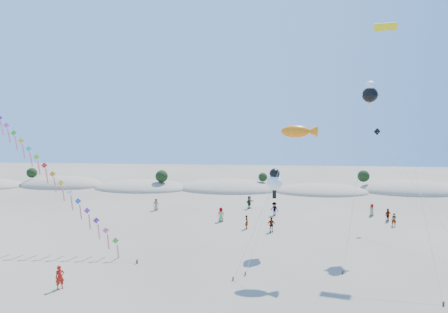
# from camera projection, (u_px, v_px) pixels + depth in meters

# --- Properties ---
(dune_ridge) EXTENTS (145.30, 11.49, 5.57)m
(dune_ridge) POSITION_uv_depth(u_px,v_px,m) (235.00, 189.00, 67.49)
(dune_ridge) COLOR gray
(dune_ridge) RESTS_ON ground
(kite_train) EXTENTS (26.43, 11.19, 20.00)m
(kite_train) POSITION_uv_depth(u_px,v_px,m) (22.00, 143.00, 38.99)
(kite_train) COLOR #3F2D1E
(kite_train) RESTS_ON ground
(fish_kite) EXTENTS (7.11, 5.48, 12.22)m
(fish_kite) POSITION_uv_depth(u_px,v_px,m) (299.00, 132.00, 32.80)
(fish_kite) COLOR #3F2D1E
(fish_kite) RESTS_ON ground
(cartoon_kite_low) EXTENTS (3.43, 7.42, 7.98)m
(cartoon_kite_low) POSITION_uv_depth(u_px,v_px,m) (274.00, 181.00, 36.26)
(cartoon_kite_low) COLOR #3F2D1E
(cartoon_kite_low) RESTS_ON ground
(cartoon_kite_high) EXTENTS (5.49, 10.44, 16.64)m
(cartoon_kite_high) POSITION_uv_depth(u_px,v_px,m) (370.00, 93.00, 38.48)
(cartoon_kite_high) COLOR #3F2D1E
(cartoon_kite_high) RESTS_ON ground
(parafoil_kite) EXTENTS (2.17, 14.34, 22.24)m
(parafoil_kite) POSITION_uv_depth(u_px,v_px,m) (387.00, 32.00, 36.83)
(parafoil_kite) COLOR #3F2D1E
(parafoil_kite) RESTS_ON ground
(dark_kite) EXTENTS (4.35, 14.86, 11.64)m
(dark_kite) POSITION_uv_depth(u_px,v_px,m) (402.00, 167.00, 40.75)
(dark_kite) COLOR #3F2D1E
(dark_kite) RESTS_ON ground
(flyer_foreground) EXTENTS (0.77, 0.75, 1.79)m
(flyer_foreground) POSITION_uv_depth(u_px,v_px,m) (60.00, 277.00, 28.14)
(flyer_foreground) COLOR #AC180D
(flyer_foreground) RESTS_ON ground
(beachgoers) EXTENTS (31.16, 12.00, 1.80)m
(beachgoers) POSITION_uv_depth(u_px,v_px,m) (272.00, 210.00, 48.59)
(beachgoers) COLOR slate
(beachgoers) RESTS_ON ground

